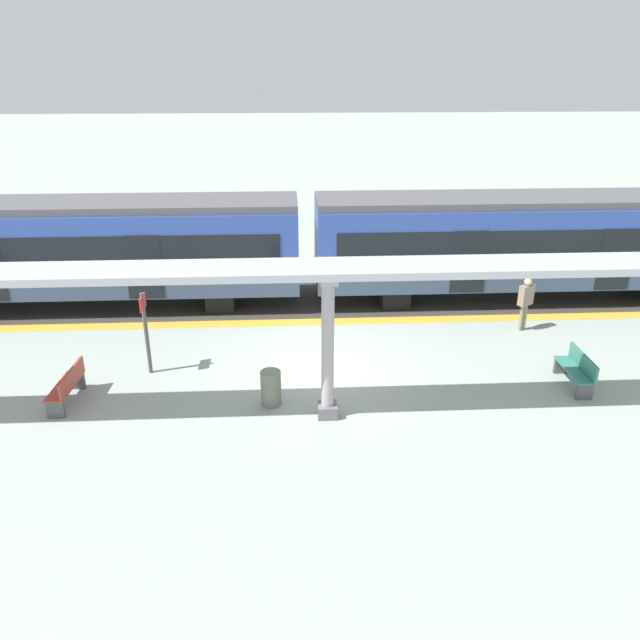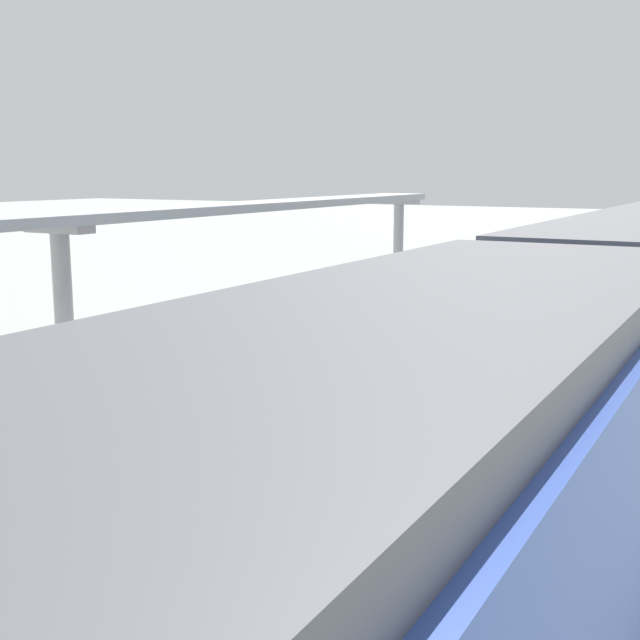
{
  "view_description": "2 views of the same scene",
  "coord_description": "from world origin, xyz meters",
  "views": [
    {
      "loc": [
        14.58,
        -0.74,
        7.45
      ],
      "look_at": [
        1.14,
        -0.01,
        1.75
      ],
      "focal_mm": 34.21,
      "sensor_mm": 36.0,
      "label": 1
    },
    {
      "loc": [
        -6.5,
        8.62,
        4.21
      ],
      "look_at": [
        0.34,
        -3.61,
        1.65
      ],
      "focal_mm": 45.75,
      "sensor_mm": 36.0,
      "label": 2
    }
  ],
  "objects": [
    {
      "name": "ground_plane",
      "position": [
        0.0,
        0.0,
        0.0
      ],
      "size": [
        176.0,
        176.0,
        0.0
      ],
      "primitive_type": "plane",
      "color": "#97A198"
    },
    {
      "name": "tactile_edge_strip",
      "position": [
        -2.82,
        0.0,
        0.0
      ],
      "size": [
        0.53,
        31.81,
        0.01
      ],
      "primitive_type": "cube",
      "color": "gold",
      "rests_on": "ground"
    },
    {
      "name": "trackbed",
      "position": [
        -4.69,
        0.0,
        0.0
      ],
      "size": [
        3.2,
        43.81,
        0.01
      ],
      "primitive_type": "cube",
      "color": "#38332D",
      "rests_on": "ground"
    },
    {
      "name": "train_near_carriage",
      "position": [
        -4.69,
        -7.49,
        1.83
      ],
      "size": [
        2.65,
        14.19,
        3.48
      ],
      "color": "#2E4AA2",
      "rests_on": "ground"
    },
    {
      "name": "train_far_carriage",
      "position": [
        -4.69,
        7.27,
        1.83
      ],
      "size": [
        2.65,
        14.19,
        3.48
      ],
      "color": "#2E4AA2",
      "rests_on": "ground"
    },
    {
      "name": "canopy_pillar_second",
      "position": [
        2.64,
        0.08,
        1.75
      ],
      "size": [
        1.1,
        0.44,
        3.44
      ],
      "color": "slate",
      "rests_on": "ground"
    },
    {
      "name": "canopy_beam",
      "position": [
        2.64,
        0.15,
        3.52
      ],
      "size": [
        1.2,
        25.44,
        0.16
      ],
      "primitive_type": "cube",
      "color": "#A8AAB2",
      "rests_on": "canopy_pillar_nearest"
    },
    {
      "name": "bench_near_end",
      "position": [
        1.7,
        -5.98,
        0.44
      ],
      "size": [
        1.52,
        0.5,
        0.86
      ],
      "color": "#A23A29",
      "rests_on": "ground"
    },
    {
      "name": "bench_mid_platform",
      "position": [
        1.56,
        6.35,
        0.44
      ],
      "size": [
        1.51,
        0.47,
        0.86
      ],
      "color": "#337667",
      "rests_on": "ground"
    },
    {
      "name": "trash_bin",
      "position": [
        2.04,
        -1.21,
        0.43
      ],
      "size": [
        0.48,
        0.48,
        0.86
      ],
      "primitive_type": "cylinder",
      "color": "slate",
      "rests_on": "ground"
    },
    {
      "name": "platform_info_sign",
      "position": [
        0.26,
        -4.38,
        1.33
      ],
      "size": [
        0.56,
        0.1,
        2.2
      ],
      "color": "#4C4C51",
      "rests_on": "ground"
    },
    {
      "name": "passenger_waiting_near_edge",
      "position": [
        -1.9,
        6.26,
        1.03
      ],
      "size": [
        0.43,
        0.52,
        1.64
      ],
      "color": "gray",
      "rests_on": "ground"
    }
  ]
}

